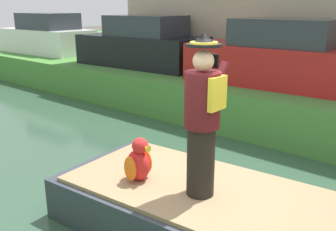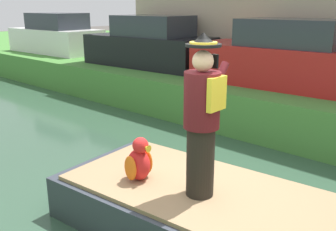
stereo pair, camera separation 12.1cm
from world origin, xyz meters
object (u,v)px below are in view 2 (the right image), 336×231
at_px(boat, 220,218).
at_px(parked_car_dark, 149,45).
at_px(person_pirate, 202,118).
at_px(parked_car_red, 283,58).
at_px(parked_car_white, 56,36).
at_px(parrot_plush, 139,162).

relative_size(boat, parked_car_dark, 1.06).
height_order(person_pirate, parked_car_red, person_pirate).
distance_m(parked_car_red, parked_car_white, 9.43).
bearing_deg(parked_car_white, boat, -113.72).
xyz_separation_m(boat, person_pirate, (-0.16, 0.19, 1.23)).
bearing_deg(parrot_plush, boat, -69.69).
bearing_deg(parked_car_red, boat, -161.44).
height_order(parrot_plush, parked_car_white, parked_car_white).
relative_size(person_pirate, parked_car_white, 0.45).
relative_size(person_pirate, parked_car_red, 0.45).
bearing_deg(parrot_plush, parked_car_red, 6.94).
bearing_deg(parked_car_dark, person_pirate, -131.13).
xyz_separation_m(boat, parked_car_white, (4.86, 11.06, 1.26)).
bearing_deg(person_pirate, parrot_plush, 101.17).
bearing_deg(person_pirate, parked_car_red, 12.75).
distance_m(parrot_plush, parked_car_white, 11.36).
height_order(boat, parked_car_dark, parked_car_dark).
xyz_separation_m(boat, parked_car_dark, (4.86, 5.94, 1.26)).
height_order(parrot_plush, parked_car_dark, parked_car_dark).
xyz_separation_m(person_pirate, parked_car_red, (5.02, 1.44, 0.03)).
relative_size(person_pirate, parrot_plush, 3.25).
bearing_deg(person_pirate, boat, -53.01).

